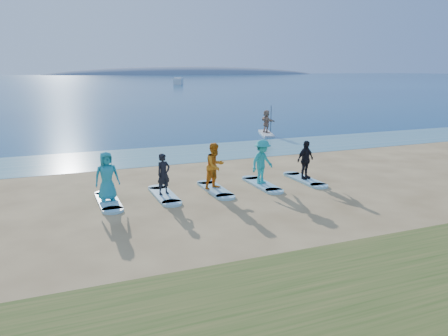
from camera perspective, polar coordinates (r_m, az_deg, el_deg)
name	(u,v)px	position (r m, az deg, el deg)	size (l,w,h in m)	color
ground	(267,212)	(14.28, 5.67, -5.74)	(600.00, 600.00, 0.00)	tan
shallow_water	(177,154)	(23.76, -6.22, 1.82)	(600.00, 600.00, 0.00)	teal
ocean	(61,81)	(172.10, -20.48, 10.62)	(600.00, 600.00, 0.00)	navy
island_ridge	(191,74)	(328.02, -4.34, 12.10)	(220.00, 56.00, 18.00)	slate
paddleboard	(266,133)	(30.95, 5.53, 4.52)	(0.70, 3.00, 0.12)	silver
paddleboarder	(266,121)	(30.84, 5.56, 6.09)	(1.47, 0.47, 1.58)	tan
boat_offshore_b	(178,84)	(127.05, -5.99, 10.81)	(2.24, 5.32, 1.78)	silver
surfboard_0	(108,201)	(15.68, -14.86, -4.23)	(0.70, 2.20, 0.09)	#8FCBDE
student_0	(107,176)	(15.45, -15.06, -1.05)	(0.83, 0.54, 1.70)	teal
surfboard_1	(164,195)	(16.03, -7.81, -3.54)	(0.70, 2.20, 0.09)	#8FCBDE
student_1	(164,174)	(15.82, -7.90, -0.78)	(0.54, 0.36, 1.49)	black
surfboard_2	(215,190)	(16.60, -1.17, -2.83)	(0.70, 2.20, 0.09)	#8FCBDE
student_2	(215,166)	(16.38, -1.18, 0.27)	(0.85, 0.66, 1.75)	orange
surfboard_3	(262,184)	(17.39, 4.95, -2.15)	(0.70, 2.20, 0.09)	#8FCBDE
student_3	(262,162)	(17.17, 5.01, 0.82)	(1.13, 0.65, 1.75)	teal
surfboard_4	(305,180)	(18.36, 10.48, -1.51)	(0.70, 2.20, 0.09)	#8FCBDE
student_4	(305,160)	(18.17, 10.59, 1.06)	(0.93, 0.39, 1.59)	black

